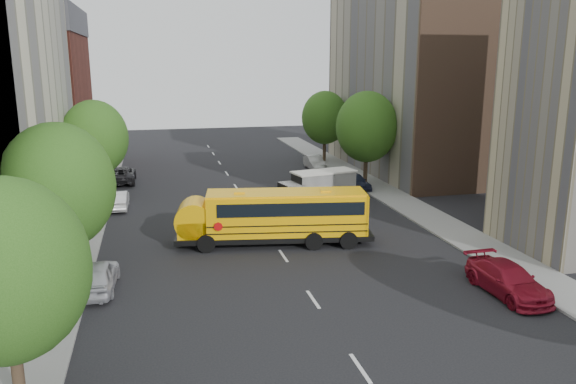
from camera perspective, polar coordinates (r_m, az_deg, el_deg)
name	(u,v)px	position (r m, az deg, el deg)	size (l,w,h in m)	color
ground	(276,245)	(33.12, -1.27, -5.38)	(120.00, 120.00, 0.00)	black
sidewalk_left	(79,233)	(37.51, -20.46, -3.90)	(3.00, 80.00, 0.12)	slate
sidewalk_right	(417,210)	(41.38, 12.97, -1.83)	(3.00, 80.00, 0.12)	slate
lane_markings	(247,204)	(42.55, -4.14, -1.18)	(0.15, 64.00, 0.01)	silver
building_left_redbrick	(30,104)	(59.91, -24.70, 8.13)	(10.00, 15.00, 13.00)	maroon
building_right_far	(414,77)	(56.37, 12.63, 11.31)	(10.00, 22.00, 18.00)	tan
building_right_sidewall	(477,81)	(46.73, 18.62, 10.63)	(10.10, 0.30, 18.00)	brown
street_tree_0	(5,271)	(18.23, -26.78, -7.18)	(4.80, 4.80, 7.41)	#38281C
street_tree_1	(58,187)	(27.61, -22.33, 0.51)	(5.12, 5.12, 7.90)	#38281C
street_tree_2	(95,138)	(45.26, -19.04, 5.22)	(4.99, 4.99, 7.71)	#38281C
street_tree_4	(367,127)	(48.35, 8.00, 6.57)	(5.25, 5.25, 8.10)	#38281C
street_tree_5	(325,118)	(59.65, 3.76, 7.54)	(4.86, 4.86, 7.51)	#38281C
school_bus	(272,214)	(32.77, -1.59, -2.29)	(11.70, 4.37, 3.23)	black
safari_truck	(318,187)	(42.00, 3.11, 0.51)	(6.21, 3.28, 2.53)	black
parked_car_0	(97,276)	(27.98, -18.82, -8.08)	(1.72, 4.28, 1.46)	#B3B4BB
parked_car_1	(118,200)	(42.72, -16.90, -0.76)	(1.41, 4.04, 1.33)	silver
parked_car_2	(121,175)	(51.74, -16.57, 1.70)	(2.40, 5.21, 1.45)	black
parked_car_3	(508,280)	(28.04, 21.43, -8.29)	(2.00, 4.91, 1.43)	maroon
parked_car_4	(355,181)	(47.41, 6.80, 1.09)	(1.61, 4.01, 1.37)	#2D3350
parked_car_5	(314,162)	(55.94, 2.70, 3.02)	(1.43, 4.10, 1.35)	#989893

